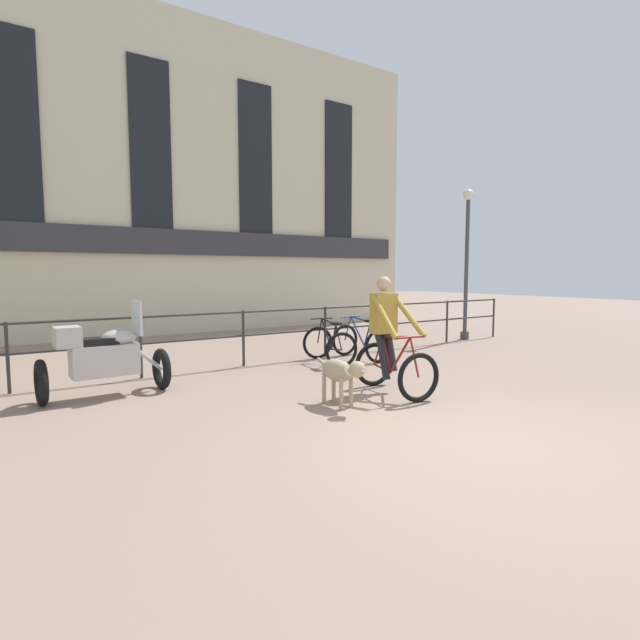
{
  "coord_description": "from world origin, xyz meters",
  "views": [
    {
      "loc": [
        -4.08,
        -3.22,
        1.76
      ],
      "look_at": [
        0.12,
        2.86,
        1.05
      ],
      "focal_mm": 28.0,
      "sensor_mm": 36.0,
      "label": 1
    }
  ],
  "objects_px": {
    "street_lamp": "(467,255)",
    "dog": "(341,372)",
    "parked_bicycle_near_lamp": "(329,345)",
    "parked_motorcycle": "(104,358)",
    "parked_bicycle_mid_left": "(361,342)",
    "cyclist_with_bike": "(390,340)"
  },
  "relations": [
    {
      "from": "cyclist_with_bike",
      "to": "parked_bicycle_mid_left",
      "type": "relative_size",
      "value": 1.52
    },
    {
      "from": "parked_motorcycle",
      "to": "street_lamp",
      "type": "relative_size",
      "value": 0.45
    },
    {
      "from": "parked_motorcycle",
      "to": "parked_bicycle_mid_left",
      "type": "distance_m",
      "value": 4.97
    },
    {
      "from": "dog",
      "to": "parked_bicycle_near_lamp",
      "type": "bearing_deg",
      "value": 57.37
    },
    {
      "from": "parked_bicycle_mid_left",
      "to": "street_lamp",
      "type": "relative_size",
      "value": 0.29
    },
    {
      "from": "parked_bicycle_mid_left",
      "to": "street_lamp",
      "type": "height_order",
      "value": "street_lamp"
    },
    {
      "from": "parked_motorcycle",
      "to": "parked_bicycle_mid_left",
      "type": "bearing_deg",
      "value": -87.5
    },
    {
      "from": "cyclist_with_bike",
      "to": "street_lamp",
      "type": "xyz_separation_m",
      "value": [
        5.57,
        3.15,
        1.43
      ]
    },
    {
      "from": "dog",
      "to": "parked_bicycle_near_lamp",
      "type": "relative_size",
      "value": 0.86
    },
    {
      "from": "dog",
      "to": "street_lamp",
      "type": "relative_size",
      "value": 0.27
    },
    {
      "from": "parked_motorcycle",
      "to": "parked_bicycle_near_lamp",
      "type": "height_order",
      "value": "parked_motorcycle"
    },
    {
      "from": "parked_motorcycle",
      "to": "parked_bicycle_near_lamp",
      "type": "bearing_deg",
      "value": -86.74
    },
    {
      "from": "cyclist_with_bike",
      "to": "parked_bicycle_near_lamp",
      "type": "xyz_separation_m",
      "value": [
        0.62,
        2.39,
        -0.41
      ]
    },
    {
      "from": "parked_bicycle_near_lamp",
      "to": "dog",
      "type": "bearing_deg",
      "value": 66.78
    },
    {
      "from": "cyclist_with_bike",
      "to": "parked_motorcycle",
      "type": "height_order",
      "value": "cyclist_with_bike"
    },
    {
      "from": "street_lamp",
      "to": "dog",
      "type": "bearing_deg",
      "value": -152.92
    },
    {
      "from": "parked_bicycle_near_lamp",
      "to": "street_lamp",
      "type": "xyz_separation_m",
      "value": [
        4.95,
        0.77,
        1.83
      ]
    },
    {
      "from": "parked_bicycle_near_lamp",
      "to": "street_lamp",
      "type": "height_order",
      "value": "street_lamp"
    },
    {
      "from": "cyclist_with_bike",
      "to": "parked_bicycle_mid_left",
      "type": "bearing_deg",
      "value": 67.05
    },
    {
      "from": "parked_motorcycle",
      "to": "street_lamp",
      "type": "distance_m",
      "value": 9.31
    },
    {
      "from": "parked_motorcycle",
      "to": "street_lamp",
      "type": "xyz_separation_m",
      "value": [
        9.1,
        1.11,
        1.63
      ]
    },
    {
      "from": "cyclist_with_bike",
      "to": "parked_bicycle_near_lamp",
      "type": "distance_m",
      "value": 2.5
    }
  ]
}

